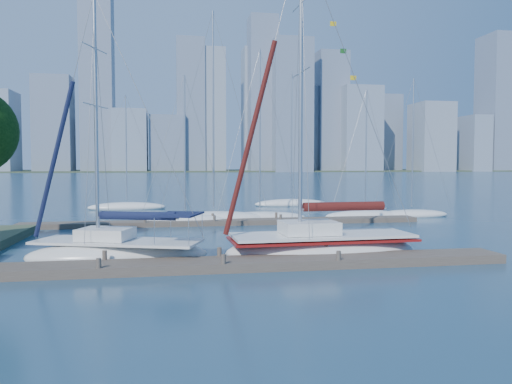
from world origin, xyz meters
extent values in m
plane|color=#18354E|center=(0.00, 0.00, 0.00)|extent=(700.00, 700.00, 0.00)
cube|color=#473C34|center=(0.00, 0.00, 0.20)|extent=(26.00, 2.00, 0.40)
cube|color=#473C34|center=(2.00, 16.00, 0.18)|extent=(30.00, 1.80, 0.36)
cube|color=#38472D|center=(0.00, 320.00, 0.00)|extent=(800.00, 100.00, 1.50)
ellipsoid|color=white|center=(-4.62, 2.61, 0.24)|extent=(8.81, 5.30, 1.47)
cube|color=white|center=(-4.62, 2.61, 0.93)|extent=(8.16, 4.89, 0.12)
cube|color=white|center=(-5.18, 2.80, 1.27)|extent=(2.80, 2.45, 0.54)
cylinder|color=silver|center=(-5.55, 2.93, 6.71)|extent=(0.18, 0.18, 11.45)
cylinder|color=silver|center=(-3.67, 2.29, 2.06)|extent=(3.79, 1.37, 0.10)
cylinder|color=black|center=(-3.67, 2.29, 2.16)|extent=(3.58, 1.55, 0.39)
cube|color=black|center=(-1.77, 1.64, 2.25)|extent=(2.42, 2.78, 0.08)
ellipsoid|color=white|center=(5.18, 2.13, 0.28)|extent=(9.68, 3.49, 1.68)
cube|color=white|center=(5.18, 2.13, 1.06)|extent=(8.97, 3.21, 0.13)
cube|color=white|center=(4.51, 2.10, 1.46)|extent=(2.76, 2.14, 0.62)
cylinder|color=silver|center=(4.06, 2.08, 8.23)|extent=(0.20, 0.20, 14.22)
cylinder|color=silver|center=(6.32, 2.17, 2.35)|extent=(4.53, 0.28, 0.11)
cylinder|color=#4A140F|center=(6.32, 2.17, 2.46)|extent=(4.18, 0.60, 0.45)
cube|color=maroon|center=(5.18, 2.13, 0.87)|extent=(9.17, 3.34, 0.11)
ellipsoid|color=white|center=(-1.08, 16.96, 0.20)|extent=(7.05, 4.25, 1.08)
cylinder|color=silver|center=(-1.08, 16.96, 6.12)|extent=(0.12, 0.12, 10.27)
ellipsoid|color=white|center=(1.18, 17.85, 0.23)|extent=(8.80, 4.33, 1.25)
cylinder|color=silver|center=(1.18, 17.85, 8.77)|extent=(0.14, 0.14, 15.28)
ellipsoid|color=white|center=(4.96, 18.31, 0.19)|extent=(7.90, 4.73, 1.05)
cylinder|color=silver|center=(4.96, 18.31, 7.34)|extent=(0.11, 0.11, 12.77)
ellipsoid|color=white|center=(14.15, 18.73, 0.17)|extent=(7.28, 3.97, 0.96)
cylinder|color=silver|center=(14.15, 18.73, 5.85)|extent=(0.10, 0.10, 9.96)
ellipsoid|color=white|center=(18.41, 18.75, 0.17)|extent=(6.92, 3.16, 0.95)
cylinder|color=silver|center=(18.41, 18.75, 6.37)|extent=(0.10, 0.10, 11.02)
ellipsoid|color=white|center=(-6.56, 30.47, 0.19)|extent=(7.98, 3.20, 1.07)
cylinder|color=silver|center=(-6.56, 30.47, 6.24)|extent=(0.12, 0.12, 10.53)
ellipsoid|color=white|center=(10.88, 31.88, 0.20)|extent=(8.43, 3.96, 1.11)
cylinder|color=silver|center=(10.88, 31.88, 7.78)|extent=(0.12, 0.12, 13.55)
cube|color=gray|center=(-96.77, 283.96, 23.05)|extent=(14.36, 23.42, 46.11)
cube|color=slate|center=(-69.73, 287.50, 27.97)|extent=(21.22, 17.63, 55.93)
cube|color=gray|center=(-47.55, 309.43, 16.20)|extent=(14.40, 17.61, 32.40)
cube|color=gray|center=(-25.94, 284.92, 18.54)|extent=(19.76, 19.81, 37.08)
cube|color=slate|center=(-4.22, 286.68, 17.03)|extent=(21.41, 16.86, 34.06)
cube|color=gray|center=(21.35, 289.48, 37.90)|extent=(19.41, 14.99, 75.79)
cube|color=gray|center=(51.90, 304.67, 40.01)|extent=(14.53, 17.46, 80.02)
cube|color=slate|center=(70.99, 278.50, 40.37)|extent=(23.38, 18.95, 80.73)
cube|color=gray|center=(91.42, 294.72, 27.24)|extent=(15.25, 17.11, 54.47)
cube|color=gray|center=(115.77, 279.60, 26.74)|extent=(24.22, 18.80, 53.47)
cube|color=slate|center=(147.05, 309.52, 26.42)|extent=(16.43, 17.52, 52.84)
cube|color=gray|center=(164.09, 278.94, 22.05)|extent=(21.92, 23.94, 44.10)
cube|color=gray|center=(194.50, 279.05, 18.23)|extent=(13.24, 21.38, 36.45)
cube|color=slate|center=(213.93, 282.23, 45.09)|extent=(20.99, 23.60, 90.19)
cube|color=slate|center=(-45.00, 290.00, 58.70)|extent=(18.51, 18.00, 117.41)
cube|color=slate|center=(10.00, 290.00, 40.51)|extent=(16.91, 18.00, 81.01)
cube|color=slate|center=(55.00, 290.00, 48.28)|extent=(17.34, 18.00, 96.56)
cube|color=slate|center=(100.00, 290.00, 38.25)|extent=(19.22, 18.00, 76.50)
camera|label=1|loc=(-2.11, -21.37, 4.53)|focal=35.00mm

